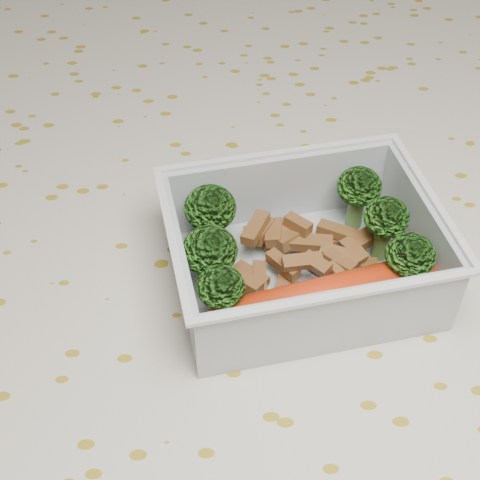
{
  "coord_description": "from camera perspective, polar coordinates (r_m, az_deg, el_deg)",
  "views": [
    {
      "loc": [
        -0.01,
        -0.31,
        1.1
      ],
      "look_at": [
        -0.0,
        -0.01,
        0.78
      ],
      "focal_mm": 50.0,
      "sensor_mm": 36.0,
      "label": 1
    }
  ],
  "objects": [
    {
      "name": "broccoli_florets",
      "position": [
        0.43,
        4.33,
        0.52
      ],
      "size": [
        0.16,
        0.12,
        0.05
      ],
      "color": "#608C3F",
      "rests_on": "lunch_container"
    },
    {
      "name": "tablecloth",
      "position": [
        0.49,
        0.19,
        -4.69
      ],
      "size": [
        1.46,
        0.96,
        0.19
      ],
      "color": "beige",
      "rests_on": "dining_table"
    },
    {
      "name": "sausage",
      "position": [
        0.42,
        7.2,
        -4.89
      ],
      "size": [
        0.15,
        0.06,
        0.03
      ],
      "color": "red",
      "rests_on": "lunch_container"
    },
    {
      "name": "meat_pile",
      "position": [
        0.45,
        5.25,
        -0.85
      ],
      "size": [
        0.1,
        0.07,
        0.03
      ],
      "color": "brown",
      "rests_on": "lunch_container"
    },
    {
      "name": "lunch_container",
      "position": [
        0.44,
        5.3,
        -1.63
      ],
      "size": [
        0.19,
        0.16,
        0.06
      ],
      "color": "silver",
      "rests_on": "tablecloth"
    },
    {
      "name": "dining_table",
      "position": [
        0.53,
        0.18,
        -8.16
      ],
      "size": [
        1.4,
        0.9,
        0.75
      ],
      "color": "brown",
      "rests_on": "ground"
    }
  ]
}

